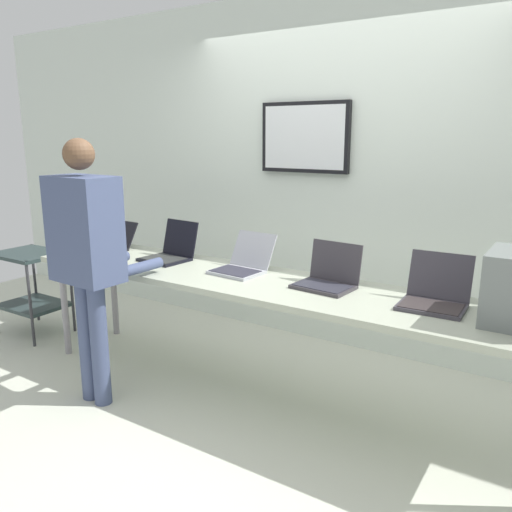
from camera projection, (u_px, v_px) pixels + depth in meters
The scene contains 11 objects.
ground at pixel (259, 397), 3.44m from camera, with size 8.00×8.00×0.04m, color beige.
back_wall at pixel (335, 174), 4.05m from camera, with size 8.00×0.11×2.78m.
workbench at pixel (259, 287), 3.27m from camera, with size 3.47×0.70×0.80m.
laptop_station_0 at pixel (111, 243), 4.11m from camera, with size 0.32×0.35×0.21m.
laptop_station_1 at pixel (170, 251), 3.78m from camera, with size 0.35×0.37×0.27m.
laptop_station_2 at pixel (243, 263), 3.44m from camera, with size 0.34×0.40×0.24m.
laptop_station_3 at pixel (328, 277), 3.10m from camera, with size 0.36×0.32×0.26m.
laptop_station_4 at pixel (435, 295), 2.75m from camera, with size 0.34×0.35×0.27m.
person at pixel (87, 248), 3.15m from camera, with size 0.45×0.60×1.68m.
coffee_mug at pixel (118, 260), 3.57m from camera, with size 0.09×0.09×0.10m.
storage_cart at pixel (32, 280), 4.42m from camera, with size 0.56×0.44×0.72m.
Camera 1 is at (1.68, -2.65, 1.69)m, focal length 36.08 mm.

